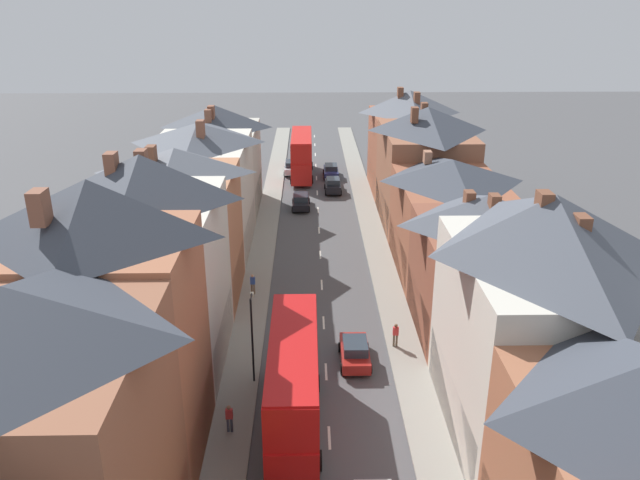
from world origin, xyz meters
The scene contains 16 objects.
pavement_left centered at (-5.10, 38.00, 0.07)m, with size 2.20×104.00×0.14m, color gray.
pavement_right centered at (5.10, 38.00, 0.07)m, with size 2.20×104.00×0.14m, color gray.
centre_line_dashes centered at (0.00, 36.00, 0.01)m, with size 0.14×97.80×0.01m.
terrace_row_left centered at (-10.19, 20.18, 6.10)m, with size 8.00×64.68×14.23m.
terrace_row_right centered at (10.18, 22.83, 5.66)m, with size 8.00×72.25×12.95m.
double_decker_bus_lead centered at (-1.81, 60.72, 2.82)m, with size 2.74×10.80×5.30m.
double_decker_bus_mid_street centered at (-1.81, 12.75, 2.82)m, with size 2.74×10.80×5.30m.
car_parked_left_a centered at (1.80, 54.20, 0.85)m, with size 1.90×3.95×1.70m.
car_parked_right_a centered at (1.80, 18.99, 0.79)m, with size 1.90×3.93×1.57m.
car_mid_black centered at (-3.10, 62.23, 0.83)m, with size 1.90×4.50×1.64m.
car_parked_left_b centered at (-1.80, 48.66, 0.80)m, with size 1.90×4.40×1.58m.
car_mid_white centered at (1.80, 60.44, 0.82)m, with size 1.90×4.23×1.63m.
pedestrian_near_right centered at (-5.13, 12.43, 1.03)m, with size 0.36×0.22×1.61m.
pedestrian_mid_left centered at (4.51, 20.61, 1.03)m, with size 0.36×0.22×1.61m.
pedestrian_mid_right centered at (-5.21, 28.25, 1.03)m, with size 0.36×0.22×1.61m.
street_lamp centered at (-4.25, 17.09, 3.24)m, with size 0.20×1.12×5.50m.
Camera 1 is at (-0.98, -13.98, 21.36)m, focal length 35.00 mm.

